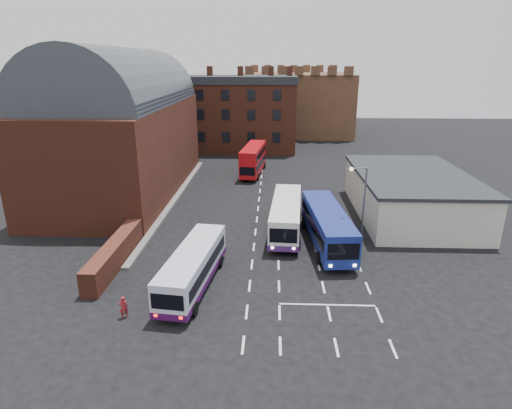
{
  "coord_description": "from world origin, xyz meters",
  "views": [
    {
      "loc": [
        1.48,
        -26.55,
        14.54
      ],
      "look_at": [
        0.0,
        10.0,
        2.2
      ],
      "focal_mm": 30.0,
      "sensor_mm": 36.0,
      "label": 1
    }
  ],
  "objects_px": {
    "bus_white_outbound": "(193,265)",
    "street_lamp": "(361,201)",
    "bus_white_inbound": "(286,214)",
    "pedestrian_beige": "(174,290)",
    "bus_blue": "(327,224)",
    "pedestrian_red": "(123,307)",
    "bus_red_double": "(253,159)"
  },
  "relations": [
    {
      "from": "street_lamp",
      "to": "pedestrian_beige",
      "type": "distance_m",
      "value": 15.78
    },
    {
      "from": "bus_white_inbound",
      "to": "pedestrian_beige",
      "type": "height_order",
      "value": "bus_white_inbound"
    },
    {
      "from": "pedestrian_red",
      "to": "pedestrian_beige",
      "type": "relative_size",
      "value": 0.81
    },
    {
      "from": "bus_white_outbound",
      "to": "pedestrian_beige",
      "type": "xyz_separation_m",
      "value": [
        -0.83,
        -2.12,
        -0.68
      ]
    },
    {
      "from": "bus_red_double",
      "to": "pedestrian_red",
      "type": "distance_m",
      "value": 34.84
    },
    {
      "from": "bus_white_inbound",
      "to": "street_lamp",
      "type": "relative_size",
      "value": 1.56
    },
    {
      "from": "bus_blue",
      "to": "street_lamp",
      "type": "relative_size",
      "value": 1.64
    },
    {
      "from": "bus_white_inbound",
      "to": "bus_white_outbound",
      "type": "bearing_deg",
      "value": 60.82
    },
    {
      "from": "bus_white_outbound",
      "to": "pedestrian_beige",
      "type": "height_order",
      "value": "bus_white_outbound"
    },
    {
      "from": "street_lamp",
      "to": "pedestrian_beige",
      "type": "xyz_separation_m",
      "value": [
        -12.97,
        -8.37,
        -3.29
      ]
    },
    {
      "from": "bus_white_outbound",
      "to": "street_lamp",
      "type": "xyz_separation_m",
      "value": [
        12.14,
        6.25,
        2.62
      ]
    },
    {
      "from": "bus_red_double",
      "to": "pedestrian_beige",
      "type": "bearing_deg",
      "value": 90.23
    },
    {
      "from": "bus_white_outbound",
      "to": "street_lamp",
      "type": "bearing_deg",
      "value": 34.14
    },
    {
      "from": "bus_white_outbound",
      "to": "bus_blue",
      "type": "distance_m",
      "value": 12.22
    },
    {
      "from": "bus_blue",
      "to": "bus_red_double",
      "type": "relative_size",
      "value": 1.17
    },
    {
      "from": "pedestrian_beige",
      "to": "bus_red_double",
      "type": "bearing_deg",
      "value": -90.04
    },
    {
      "from": "bus_white_outbound",
      "to": "street_lamp",
      "type": "relative_size",
      "value": 1.43
    },
    {
      "from": "street_lamp",
      "to": "pedestrian_red",
      "type": "distance_m",
      "value": 18.94
    },
    {
      "from": "bus_blue",
      "to": "pedestrian_beige",
      "type": "relative_size",
      "value": 6.43
    },
    {
      "from": "bus_white_outbound",
      "to": "bus_blue",
      "type": "xyz_separation_m",
      "value": [
        9.78,
        7.33,
        0.24
      ]
    },
    {
      "from": "pedestrian_beige",
      "to": "street_lamp",
      "type": "bearing_deg",
      "value": -141.14
    },
    {
      "from": "bus_white_outbound",
      "to": "bus_white_inbound",
      "type": "bearing_deg",
      "value": 63.92
    },
    {
      "from": "bus_blue",
      "to": "bus_red_double",
      "type": "xyz_separation_m",
      "value": [
        -7.16,
        23.05,
        0.23
      ]
    },
    {
      "from": "bus_blue",
      "to": "pedestrian_beige",
      "type": "height_order",
      "value": "bus_blue"
    },
    {
      "from": "bus_white_inbound",
      "to": "bus_red_double",
      "type": "xyz_separation_m",
      "value": [
        -3.86,
        20.4,
        0.31
      ]
    },
    {
      "from": "bus_white_inbound",
      "to": "pedestrian_beige",
      "type": "relative_size",
      "value": 6.11
    },
    {
      "from": "bus_blue",
      "to": "pedestrian_red",
      "type": "height_order",
      "value": "bus_blue"
    },
    {
      "from": "bus_white_inbound",
      "to": "bus_blue",
      "type": "height_order",
      "value": "bus_blue"
    },
    {
      "from": "bus_white_outbound",
      "to": "pedestrian_red",
      "type": "relative_size",
      "value": 6.94
    },
    {
      "from": "bus_red_double",
      "to": "bus_white_outbound",
      "type": "bearing_deg",
      "value": 91.36
    },
    {
      "from": "bus_white_outbound",
      "to": "pedestrian_beige",
      "type": "relative_size",
      "value": 5.6
    },
    {
      "from": "bus_red_double",
      "to": "pedestrian_red",
      "type": "height_order",
      "value": "bus_red_double"
    }
  ]
}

